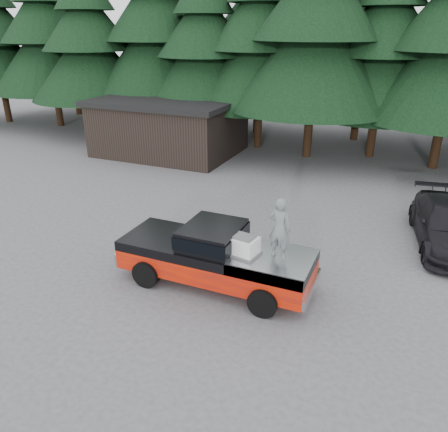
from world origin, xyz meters
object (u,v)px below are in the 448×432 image
at_px(air_compressor, 244,247).
at_px(utility_building, 169,126).
at_px(pickup_truck, 216,264).
at_px(man_on_bed, 280,228).

height_order(air_compressor, utility_building, utility_building).
distance_m(pickup_truck, man_on_bed, 2.47).
height_order(pickup_truck, utility_building, utility_building).
relative_size(pickup_truck, air_compressor, 8.12).
xyz_separation_m(pickup_truck, man_on_bed, (1.92, 0.01, 1.55)).
relative_size(air_compressor, man_on_bed, 0.42).
distance_m(man_on_bed, utility_building, 16.63).
distance_m(air_compressor, man_on_bed, 1.15).
height_order(pickup_truck, man_on_bed, man_on_bed).
bearing_deg(air_compressor, utility_building, 137.45).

